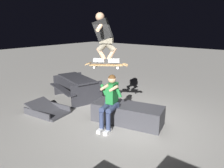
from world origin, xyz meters
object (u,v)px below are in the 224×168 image
(skater_airborne, at_px, (104,35))
(picnic_table_back, at_px, (77,84))
(skateboard, at_px, (106,65))
(person_sitting_on_ledge, at_px, (110,99))
(kicker_ramp, at_px, (48,111))
(ledge_box_main, at_px, (127,114))

(skater_airborne, distance_m, picnic_table_back, 2.90)
(skateboard, bearing_deg, picnic_table_back, -23.67)
(person_sitting_on_ledge, bearing_deg, picnic_table_back, -22.80)
(skateboard, xyz_separation_m, kicker_ramp, (1.83, 0.51, -1.50))
(skater_airborne, bearing_deg, skateboard, -150.74)
(kicker_ramp, bearing_deg, skater_airborne, -164.72)
(ledge_box_main, relative_size, picnic_table_back, 0.91)
(skater_airborne, bearing_deg, ledge_box_main, -128.49)
(ledge_box_main, bearing_deg, picnic_table_back, -11.26)
(skateboard, relative_size, kicker_ramp, 0.80)
(picnic_table_back, bearing_deg, ledge_box_main, 168.74)
(person_sitting_on_ledge, relative_size, skater_airborne, 1.19)
(ledge_box_main, xyz_separation_m, kicker_ramp, (2.16, 0.96, -0.18))
(skater_airborne, distance_m, kicker_ramp, 2.86)
(person_sitting_on_ledge, height_order, skateboard, skateboard)
(skater_airborne, bearing_deg, person_sitting_on_ledge, -174.07)
(skateboard, height_order, picnic_table_back, skateboard)
(skateboard, bearing_deg, kicker_ramp, 15.69)
(person_sitting_on_ledge, distance_m, kicker_ramp, 2.12)
(ledge_box_main, xyz_separation_m, picnic_table_back, (2.47, -0.49, 0.25))
(ledge_box_main, relative_size, skateboard, 1.85)
(person_sitting_on_ledge, height_order, skater_airborne, skater_airborne)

